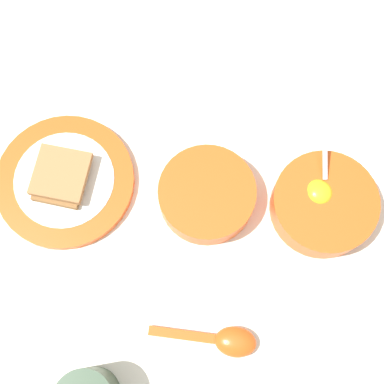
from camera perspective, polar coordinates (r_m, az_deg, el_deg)
ground_plane at (r=0.86m, az=0.56°, el=-6.99°), size 3.00×3.00×0.00m
egg_bowl at (r=0.88m, az=13.84°, el=-1.25°), size 0.17×0.17×0.08m
toast_plate at (r=0.91m, az=-13.39°, el=1.16°), size 0.23×0.23×0.02m
toast_sandwich at (r=0.89m, az=-13.79°, el=1.61°), size 0.11×0.10×0.02m
soup_spoon at (r=0.84m, az=3.56°, el=-15.53°), size 0.06×0.17×0.03m
congee_bowl at (r=0.86m, az=1.59°, el=-0.28°), size 0.16×0.16×0.05m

